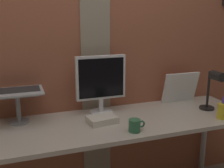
{
  "coord_description": "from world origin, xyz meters",
  "views": [
    {
      "loc": [
        -0.54,
        -1.68,
        1.52
      ],
      "look_at": [
        0.11,
        0.18,
        1.02
      ],
      "focal_mm": 44.62,
      "sensor_mm": 36.0,
      "label": 1
    }
  ],
  "objects_px": {
    "monitor": "(101,81)",
    "pen_cup": "(222,111)",
    "laptop": "(16,82)",
    "whiteboard_panel": "(180,87)",
    "coffee_mug": "(135,125)",
    "desk_lamp": "(213,86)"
  },
  "relations": [
    {
      "from": "laptop",
      "to": "whiteboard_panel",
      "type": "xyz_separation_m",
      "value": [
        1.34,
        -0.04,
        -0.15
      ]
    },
    {
      "from": "monitor",
      "to": "whiteboard_panel",
      "type": "bearing_deg",
      "value": 2.73
    },
    {
      "from": "whiteboard_panel",
      "to": "desk_lamp",
      "type": "height_order",
      "value": "desk_lamp"
    },
    {
      "from": "laptop",
      "to": "desk_lamp",
      "type": "height_order",
      "value": "laptop"
    },
    {
      "from": "desk_lamp",
      "to": "coffee_mug",
      "type": "relative_size",
      "value": 2.85
    },
    {
      "from": "pen_cup",
      "to": "coffee_mug",
      "type": "relative_size",
      "value": 1.56
    },
    {
      "from": "desk_lamp",
      "to": "laptop",
      "type": "bearing_deg",
      "value": 167.3
    },
    {
      "from": "whiteboard_panel",
      "to": "pen_cup",
      "type": "relative_size",
      "value": 1.81
    },
    {
      "from": "laptop",
      "to": "desk_lamp",
      "type": "distance_m",
      "value": 1.48
    },
    {
      "from": "coffee_mug",
      "to": "pen_cup",
      "type": "bearing_deg",
      "value": 0.02
    },
    {
      "from": "whiteboard_panel",
      "to": "coffee_mug",
      "type": "distance_m",
      "value": 0.77
    },
    {
      "from": "monitor",
      "to": "coffee_mug",
      "type": "bearing_deg",
      "value": -75.76
    },
    {
      "from": "monitor",
      "to": "whiteboard_panel",
      "type": "xyz_separation_m",
      "value": [
        0.73,
        0.03,
        -0.13
      ]
    },
    {
      "from": "whiteboard_panel",
      "to": "desk_lamp",
      "type": "xyz_separation_m",
      "value": [
        0.11,
        -0.28,
        0.07
      ]
    },
    {
      "from": "pen_cup",
      "to": "laptop",
      "type": "bearing_deg",
      "value": 160.96
    },
    {
      "from": "laptop",
      "to": "desk_lamp",
      "type": "relative_size",
      "value": 1.08
    },
    {
      "from": "pen_cup",
      "to": "coffee_mug",
      "type": "height_order",
      "value": "pen_cup"
    },
    {
      "from": "monitor",
      "to": "laptop",
      "type": "height_order",
      "value": "monitor"
    },
    {
      "from": "monitor",
      "to": "laptop",
      "type": "xyz_separation_m",
      "value": [
        -0.61,
        0.08,
        0.02
      ]
    },
    {
      "from": "desk_lamp",
      "to": "coffee_mug",
      "type": "bearing_deg",
      "value": -167.57
    },
    {
      "from": "monitor",
      "to": "pen_cup",
      "type": "distance_m",
      "value": 0.92
    },
    {
      "from": "laptop",
      "to": "pen_cup",
      "type": "relative_size",
      "value": 1.99
    }
  ]
}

